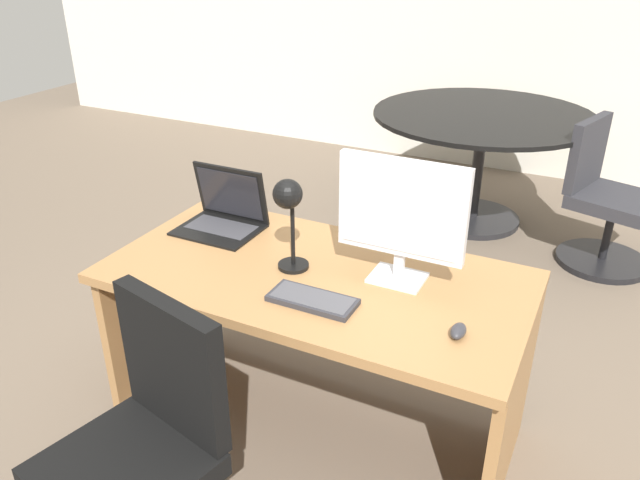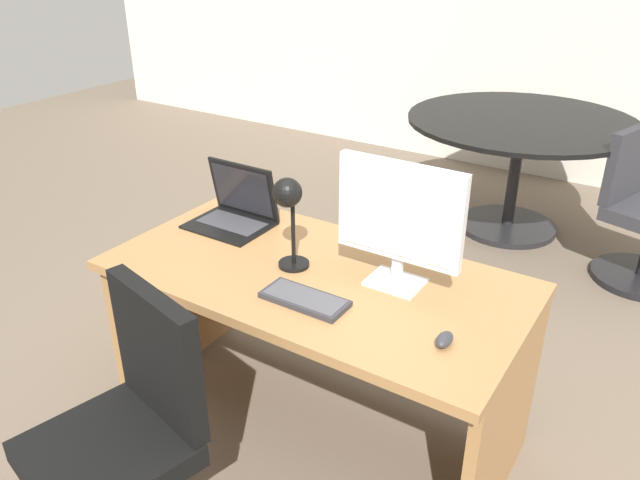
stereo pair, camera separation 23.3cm
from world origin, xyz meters
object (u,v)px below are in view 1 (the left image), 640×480
Objects in this scene: keyboard at (313,300)px; mouse at (458,331)px; monitor at (402,213)px; desk at (321,313)px; meeting_chair_near at (603,207)px; meeting_table at (481,140)px; laptop at (226,209)px; desk_lamp at (289,206)px; office_chair at (143,471)px.

mouse is (0.51, 0.03, 0.01)m from keyboard.
desk is at bearing -171.63° from monitor.
meeting_chair_near is (0.34, 2.28, -0.39)m from mouse.
meeting_table is 1.65× the size of meeting_chair_near.
meeting_table is at bearing 87.95° from desk.
meeting_chair_near is (0.64, 2.02, -0.65)m from monitor.
keyboard is at bearing -176.74° from mouse.
meeting_table is at bearing 90.09° from keyboard.
laptop is at bearing 163.98° from desk.
desk is 0.34m from keyboard.
desk_lamp is at bearing 137.44° from keyboard.
mouse is 2.60m from meeting_table.
desk_lamp reaches higher than laptop.
monitor is 1.21m from office_chair.
monitor reaches higher than meeting_chair_near.
monitor reaches higher than office_chair.
meeting_chair_near reaches higher than meeting_table.
meeting_chair_near is (0.93, 2.07, -0.16)m from desk.
keyboard is 0.33× the size of office_chair.
desk is 0.63m from laptop.
meeting_table is at bearing 162.85° from meeting_chair_near.
desk is at bearing 109.94° from keyboard.
meeting_table is (-0.51, 2.54, -0.15)m from mouse.
desk is 2.33m from meeting_table.
desk is 2.27m from meeting_chair_near.
desk is at bearing -92.05° from meeting_table.
laptop is at bearing 162.12° from mouse.
desk is 1.07× the size of meeting_table.
mouse reaches higher than keyboard.
meeting_chair_near reaches higher than desk.
meeting_chair_near is (1.03, 2.14, -0.64)m from desk_lamp.
office_chair is (-0.29, -0.61, -0.37)m from keyboard.
monitor is at bearing -84.64° from meeting_table.
laptop reaches higher than meeting_chair_near.
desk_lamp is (-0.39, -0.12, -0.00)m from monitor.
monitor is at bearing -107.49° from meeting_chair_near.
meeting_chair_near is at bearing 68.73° from office_chair.
desk_lamp is at bearing -94.23° from meeting_table.
meeting_chair_near is at bearing 52.36° from laptop.
laptop is (-0.84, 0.11, -0.19)m from monitor.
office_chair is at bearing -103.30° from desk.
keyboard is 3.59× the size of mouse.
desk_lamp is (0.44, -0.23, 0.19)m from laptop.
monitor reaches higher than meeting_table.
desk is 0.67m from mouse.
office_chair is at bearing -115.24° from keyboard.
office_chair reaches higher than desk.
mouse is 2.33m from meeting_chair_near.
keyboard is at bearing -32.27° from laptop.
office_chair is 0.63× the size of meeting_table.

